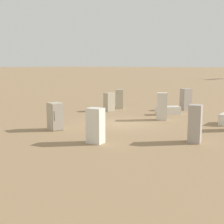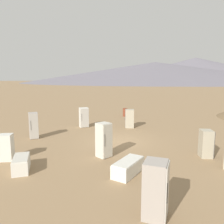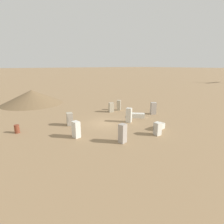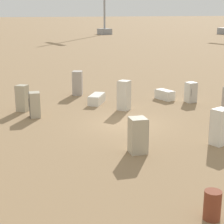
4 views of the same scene
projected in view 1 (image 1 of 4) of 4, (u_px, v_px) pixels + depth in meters
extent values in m
plane|color=#937551|center=(122.00, 123.00, 20.59)|extent=(1000.00, 1000.00, 0.00)
cube|color=#A89E93|center=(186.00, 99.00, 26.62)|extent=(1.03, 0.99, 1.82)
cube|color=#BCB7AD|center=(183.00, 99.00, 26.95)|extent=(0.67, 0.42, 1.75)
cylinder|color=#2D2D2D|center=(186.00, 98.00, 27.07)|extent=(0.02, 0.02, 0.64)
cube|color=#B2A88E|center=(55.00, 116.00, 18.45)|extent=(0.89, 0.88, 1.62)
cube|color=gray|center=(58.00, 117.00, 18.16)|extent=(0.69, 0.21, 1.56)
cylinder|color=#2D2D2D|center=(54.00, 116.00, 17.96)|extent=(0.02, 0.02, 0.57)
cube|color=silver|center=(168.00, 111.00, 24.21)|extent=(1.90, 1.82, 0.60)
cube|color=silver|center=(168.00, 107.00, 24.16)|extent=(1.82, 1.75, 0.04)
cube|color=#B2A88E|center=(109.00, 102.00, 25.99)|extent=(0.87, 0.77, 1.52)
cube|color=#56514C|center=(107.00, 102.00, 26.24)|extent=(0.70, 0.22, 1.46)
cylinder|color=#2D2D2D|center=(109.00, 101.00, 26.41)|extent=(0.02, 0.02, 0.53)
cube|color=#A89E93|center=(195.00, 124.00, 15.39)|extent=(0.79, 0.75, 1.89)
cube|color=#BCB7AD|center=(196.00, 123.00, 15.71)|extent=(0.18, 0.57, 1.82)
cylinder|color=#2D2D2D|center=(201.00, 121.00, 15.64)|extent=(0.02, 0.02, 0.66)
cube|color=beige|center=(162.00, 106.00, 21.75)|extent=(0.92, 0.93, 1.91)
cube|color=beige|center=(162.00, 106.00, 22.10)|extent=(0.38, 0.57, 1.83)
cylinder|color=#2D2D2D|center=(165.00, 104.00, 22.09)|extent=(0.02, 0.02, 0.67)
cube|color=#B2A88E|center=(119.00, 99.00, 27.49)|extent=(0.88, 0.88, 1.68)
cube|color=gray|center=(119.00, 99.00, 27.83)|extent=(0.42, 0.45, 1.61)
cylinder|color=#2D2D2D|center=(121.00, 98.00, 27.87)|extent=(0.02, 0.02, 0.59)
cube|color=silver|center=(95.00, 126.00, 15.27)|extent=(0.74, 0.86, 1.75)
cube|color=#BCB7AD|center=(99.00, 125.00, 15.56)|extent=(0.17, 0.73, 1.68)
cylinder|color=#2D2D2D|center=(104.00, 123.00, 15.45)|extent=(0.02, 0.02, 0.61)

